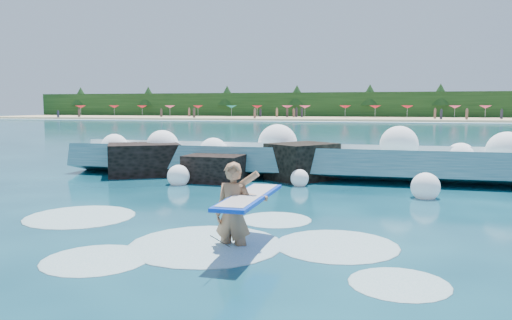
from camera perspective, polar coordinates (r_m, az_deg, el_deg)
name	(u,v)px	position (r m, az deg, el deg)	size (l,w,h in m)	color
ground	(163,224)	(10.81, -10.56, -7.23)	(200.00, 200.00, 0.00)	#072F3E
beach	(362,119)	(87.62, 12.03, 4.61)	(140.00, 20.00, 0.40)	tan
wet_band	(358,122)	(76.65, 11.59, 4.29)	(140.00, 5.00, 0.08)	silver
treeline	(365,105)	(97.58, 12.37, 6.11)	(140.00, 4.00, 5.00)	black
breaking_wave	(299,162)	(17.64, 4.91, -0.26)	(16.81, 2.67, 1.45)	#32737E
rock_cluster	(212,165)	(17.39, -5.01, -0.52)	(8.51, 3.27, 1.44)	black
surfer_with_board	(237,210)	(8.76, -2.19, -5.77)	(0.93, 2.96, 1.84)	#9C6B49
wave_spray	(306,151)	(17.41, 5.74, 1.08)	(14.86, 4.96, 1.91)	white
surf_foam	(196,237)	(9.67, -6.83, -8.78)	(8.85, 5.24, 0.14)	silver
beach_umbrellas	(363,107)	(90.44, 12.17, 5.96)	(110.49, 6.79, 0.50)	red
beachgoers	(398,114)	(84.01, 15.88, 5.06)	(109.46, 13.79, 1.93)	#3F332D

